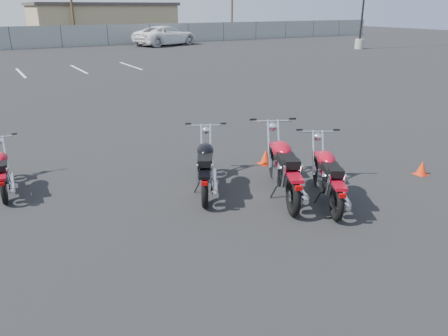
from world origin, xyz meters
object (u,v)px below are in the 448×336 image
motorcycle_second_black (206,167)px  white_van (165,30)px  motorcycle_rear_red (284,168)px  motorcycle_third_red (328,176)px  motorcycle_front_red (3,172)px

motorcycle_second_black → white_van: 33.64m
motorcycle_second_black → motorcycle_rear_red: 1.45m
motorcycle_third_red → motorcycle_rear_red: size_ratio=0.88×
motorcycle_rear_red → white_van: bearing=70.7°
motorcycle_front_red → motorcycle_second_black: 3.80m
motorcycle_front_red → motorcycle_third_red: motorcycle_third_red is taller
motorcycle_front_red → motorcycle_third_red: 5.99m
motorcycle_third_red → white_van: white_van is taller
motorcycle_front_red → motorcycle_third_red: size_ratio=0.88×
motorcycle_third_red → white_van: (10.73, 32.79, 0.84)m
motorcycle_third_red → motorcycle_front_red: bearing=145.8°
white_van → motorcycle_second_black: bearing=138.9°
motorcycle_rear_red → motorcycle_front_red: bearing=148.0°
motorcycle_front_red → motorcycle_second_black: size_ratio=0.88×
motorcycle_front_red → white_van: 33.35m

